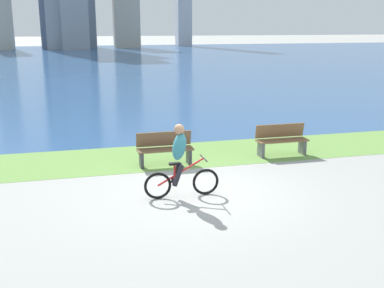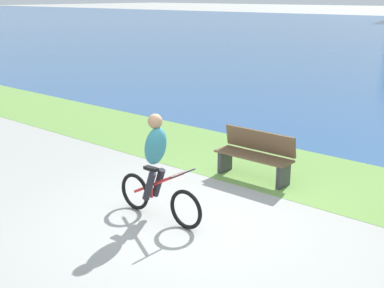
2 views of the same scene
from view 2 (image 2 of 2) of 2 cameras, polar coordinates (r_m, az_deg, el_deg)
ground_plane at (r=7.80m, az=-0.50°, el=-8.75°), size 300.00×300.00×0.00m
grass_strip_bayside at (r=10.17m, az=11.13°, el=-2.92°), size 120.00×2.71×0.01m
cyclist_lead at (r=7.67m, az=-3.97°, el=-2.58°), size 1.68×0.52×1.64m
bench_far_along_path at (r=9.52m, az=7.08°, el=-1.25°), size 1.50×0.47×0.90m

